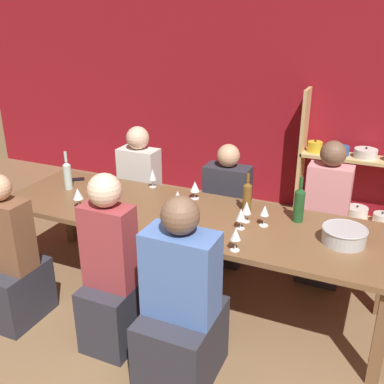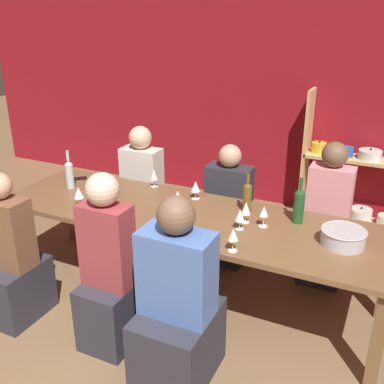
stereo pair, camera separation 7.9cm
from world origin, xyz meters
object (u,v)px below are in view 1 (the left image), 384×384
Objects in this scene: wine_glass_red_a at (175,207)px; wine_glass_empty_a at (152,175)px; wine_glass_red_b at (247,208)px; shelf_unit at (364,181)px; wine_bottle_amber at (247,196)px; wine_glass_empty_d at (78,194)px; wine_glass_empty_c at (236,234)px; cell_phone at (76,179)px; mixing_bowl at (344,235)px; wine_bottle_green at (67,174)px; wine_glass_red_d at (178,197)px; wine_glass_red_e at (241,215)px; person_near_a at (12,268)px; dining_table at (187,222)px; person_near_c at (181,316)px; wine_glass_red_c at (195,187)px; wine_glass_empty_b at (265,211)px; person_near_b at (112,283)px; person_far_b at (226,216)px; wine_bottle_dark at (299,204)px; person_far_a at (140,196)px.

wine_glass_empty_a is (-0.51, 0.58, -0.02)m from wine_glass_red_a.
wine_glass_red_a is 1.13× the size of wine_glass_red_b.
shelf_unit is 2.01m from wine_bottle_amber.
wine_glass_empty_d is at bearing -116.95° from wine_glass_empty_a.
cell_phone is at bearing 160.03° from wine_glass_empty_c.
wine_bottle_green is (-2.37, 0.05, 0.07)m from mixing_bowl.
wine_bottle_amber reaches higher than wine_glass_red_d.
wine_glass_red_d is 0.57m from wine_glass_red_e.
person_near_a is (-1.07, -0.62, -0.44)m from wine_glass_red_a.
person_near_a is (-1.54, -0.86, -0.42)m from wine_glass_red_b.
shelf_unit is 0.46× the size of dining_table.
wine_bottle_amber is at bearing 163.96° from mixing_bowl.
wine_glass_red_a is 0.15× the size of person_near_c.
wine_glass_red_c is 0.96× the size of cell_phone.
wine_bottle_green is at bearing 175.53° from wine_glass_red_e.
wine_bottle_green is 2.22× the size of wine_glass_red_c.
wine_glass_empty_c is 0.77m from wine_glass_red_d.
wine_glass_empty_d is at bearing -168.76° from wine_glass_empty_b.
wine_glass_empty_d is 0.14× the size of person_near_a.
cell_phone is at bearing 169.27° from wine_glass_red_d.
wine_bottle_green reaches higher than wine_bottle_amber.
wine_glass_empty_c is 0.33m from wine_glass_red_e.
mixing_bowl is at bearing 9.43° from wine_glass_red_a.
wine_bottle_green is (-1.19, 0.06, 0.20)m from dining_table.
person_near_b is (-0.84, -0.78, -0.37)m from wine_glass_empty_b.
shelf_unit reaches higher than person_near_b.
person_near_b is (-0.69, -0.67, -0.36)m from wine_glass_red_e.
shelf_unit is 8.71× the size of wine_glass_empty_d.
wine_glass_red_c is at bearing -11.19° from wine_glass_empty_a.
wine_bottle_green is 1.66m from wine_glass_red_b.
person_near_a is 1.42m from person_near_c.
wine_glass_red_e is 1.04m from person_far_b.
wine_glass_red_a is at bearing -83.15° from wine_glass_red_c.
wine_glass_red_c is (0.45, -0.09, -0.01)m from wine_glass_empty_a.
wine_glass_red_b is at bearing 176.58° from mixing_bowl.
wine_glass_red_e is (0.56, -0.11, -0.00)m from wine_glass_red_d.
person_near_c reaches higher than wine_glass_empty_c.
person_near_b reaches higher than wine_glass_red_b.
person_far_b reaches higher than wine_glass_empty_a.
shelf_unit is 8.82× the size of wine_glass_empty_b.
wine_glass_red_d is 1.01× the size of cell_phone.
wine_bottle_dark is 1.87m from person_far_a.
person_near_c is at bearing 99.99° from person_far_b.
person_near_a reaches higher than wine_bottle_amber.
shelf_unit is 1.14× the size of person_near_c.
wine_bottle_dark is 0.39m from wine_glass_red_b.
wine_glass_red_a is 0.17× the size of person_far_b.
wine_glass_empty_d reaches higher than wine_glass_red_c.
shelf_unit is at bearing 51.52° from person_near_a.
cell_phone is (-2.09, 0.04, -0.14)m from wine_bottle_dark.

